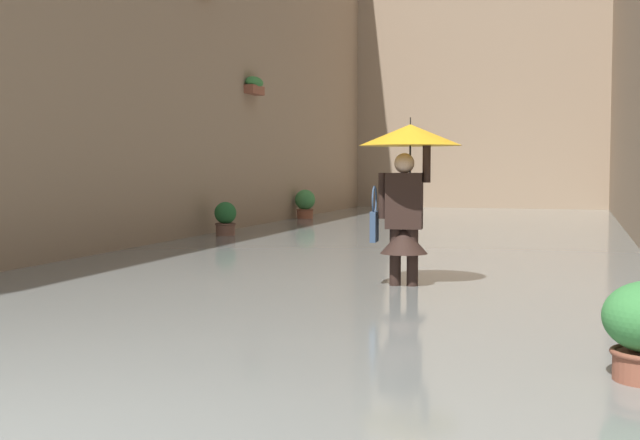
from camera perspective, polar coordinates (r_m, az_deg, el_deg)
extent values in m
plane|color=#605B56|center=(14.82, 5.52, -2.01)|extent=(60.00, 60.00, 0.00)
cube|color=slate|center=(14.81, 5.52, -1.67)|extent=(8.28, 29.67, 0.18)
cube|color=brown|center=(18.23, -4.33, 8.52)|extent=(0.20, 0.70, 0.18)
ellipsoid|color=#387F3D|center=(18.24, -4.34, 9.02)|extent=(0.28, 0.76, 0.24)
cube|color=gray|center=(27.77, 10.70, 13.32)|extent=(11.08, 1.80, 12.35)
cube|color=#2D2319|center=(9.19, 4.95, -5.11)|extent=(0.13, 0.25, 0.10)
cylinder|color=black|center=(9.13, 4.97, -2.69)|extent=(0.13, 0.13, 0.68)
cube|color=#2D2319|center=(9.17, 6.08, -5.13)|extent=(0.13, 0.25, 0.10)
cylinder|color=black|center=(9.12, 6.09, -2.71)|extent=(0.13, 0.13, 0.68)
cube|color=black|center=(9.08, 5.55, 1.26)|extent=(0.40, 0.25, 0.58)
cone|color=black|center=(9.10, 5.54, -1.33)|extent=(0.54, 0.54, 0.28)
sphere|color=#DBB293|center=(9.07, 5.57, 3.73)|extent=(0.21, 0.21, 0.21)
cylinder|color=black|center=(9.05, 7.02, 3.85)|extent=(0.09, 0.09, 0.44)
cylinder|color=black|center=(9.10, 4.11, 1.60)|extent=(0.09, 0.09, 0.48)
cylinder|color=black|center=(9.07, 5.95, 4.34)|extent=(0.02, 0.02, 0.39)
cone|color=gold|center=(9.07, 5.96, 5.58)|extent=(1.07, 1.07, 0.22)
cylinder|color=black|center=(9.08, 5.96, 6.47)|extent=(0.01, 0.01, 0.08)
cube|color=#334766|center=(9.11, 3.59, -0.44)|extent=(0.09, 0.28, 0.32)
torus|color=#334766|center=(9.09, 3.60, 1.32)|extent=(0.05, 0.30, 0.30)
cylinder|color=brown|center=(15.83, -6.23, -0.96)|extent=(0.35, 0.35, 0.39)
torus|color=brown|center=(15.81, -6.23, -0.26)|extent=(0.38, 0.38, 0.04)
ellipsoid|color=#23602D|center=(15.80, -6.24, 0.46)|extent=(0.40, 0.40, 0.40)
cylinder|color=#9E563D|center=(20.89, -0.99, 0.14)|extent=(0.38, 0.38, 0.39)
torus|color=brown|center=(20.88, -0.99, 0.67)|extent=(0.42, 0.42, 0.04)
ellipsoid|color=#428947|center=(20.87, -0.99, 1.34)|extent=(0.49, 0.49, 0.49)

